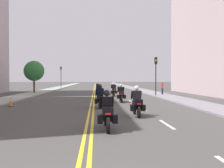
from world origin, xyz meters
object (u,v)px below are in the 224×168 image
at_px(motorcycle_5, 114,90).
at_px(motorcycle_4, 99,92).
at_px(motorcycle_0, 107,113).
at_px(pedestrian_0, 162,88).
at_px(traffic_light_far, 61,73).
at_px(motorcycle_2, 100,98).
at_px(motorcycle_6, 98,89).
at_px(traffic_light_near, 156,69).
at_px(street_tree_0, 34,71).
at_px(motorcycle_1, 137,104).
at_px(motorcycle_3, 121,95).
at_px(traffic_cone_0, 11,102).

bearing_deg(motorcycle_5, motorcycle_4, -116.00).
distance_m(motorcycle_0, motorcycle_5, 20.36).
distance_m(motorcycle_4, pedestrian_0, 9.34).
height_order(motorcycle_0, traffic_light_far, traffic_light_far).
relative_size(motorcycle_2, motorcycle_4, 0.97).
distance_m(motorcycle_6, traffic_light_far, 24.01).
bearing_deg(motorcycle_4, traffic_light_near, 26.84).
height_order(motorcycle_4, motorcycle_5, motorcycle_4).
xyz_separation_m(traffic_light_far, street_tree_0, (-1.10, -19.81, -0.10)).
bearing_deg(traffic_light_far, motorcycle_4, -75.59).
distance_m(motorcycle_1, traffic_light_far, 44.16).
height_order(motorcycle_0, motorcycle_4, motorcycle_4).
bearing_deg(traffic_light_far, motorcycle_2, -78.70).
distance_m(motorcycle_2, motorcycle_4, 8.41).
bearing_deg(street_tree_0, motorcycle_3, -53.64).
bearing_deg(traffic_cone_0, motorcycle_5, 53.58).
bearing_deg(motorcycle_1, traffic_light_far, 102.53).
xyz_separation_m(motorcycle_5, traffic_light_near, (4.84, -0.51, 2.46)).
relative_size(motorcycle_3, motorcycle_4, 1.04).
xyz_separation_m(motorcycle_0, motorcycle_3, (1.73, 12.32, -0.00)).
height_order(motorcycle_0, traffic_light_near, traffic_light_near).
bearing_deg(pedestrian_0, motorcycle_1, 172.23).
height_order(traffic_cone_0, pedestrian_0, pedestrian_0).
xyz_separation_m(motorcycle_5, motorcycle_6, (-1.73, 3.83, 0.01)).
bearing_deg(motorcycle_2, motorcycle_0, -90.32).
relative_size(motorcycle_2, motorcycle_5, 1.00).
height_order(traffic_cone_0, street_tree_0, street_tree_0).
xyz_separation_m(motorcycle_3, motorcycle_5, (-0.10, 7.97, 0.02)).
bearing_deg(traffic_cone_0, pedestrian_0, 40.92).
height_order(motorcycle_4, motorcycle_6, motorcycle_4).
height_order(motorcycle_2, motorcycle_6, motorcycle_6).
xyz_separation_m(traffic_cone_0, street_tree_0, (-2.41, 17.73, 2.76)).
relative_size(motorcycle_3, traffic_light_near, 0.50).
height_order(traffic_light_near, traffic_light_far, traffic_light_far).
xyz_separation_m(motorcycle_4, traffic_light_near, (6.58, 3.40, 2.46)).
relative_size(motorcycle_1, traffic_cone_0, 2.88).
bearing_deg(pedestrian_0, traffic_light_far, 42.37).
distance_m(motorcycle_1, motorcycle_2, 4.70).
xyz_separation_m(motorcycle_1, motorcycle_2, (-1.91, 4.30, -0.01)).
relative_size(motorcycle_0, pedestrian_0, 1.22).
distance_m(motorcycle_0, traffic_light_far, 47.42).
bearing_deg(motorcycle_3, motorcycle_2, -112.33).
bearing_deg(motorcycle_0, motorcycle_3, 81.11).
relative_size(traffic_cone_0, traffic_light_near, 0.16).
bearing_deg(traffic_light_far, motorcycle_6, -70.96).
bearing_deg(traffic_cone_0, motorcycle_3, 20.81).
relative_size(motorcycle_0, motorcycle_6, 1.02).
height_order(motorcycle_3, traffic_cone_0, motorcycle_3).
bearing_deg(pedestrian_0, motorcycle_3, 157.73).
bearing_deg(motorcycle_5, motorcycle_0, -96.71).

